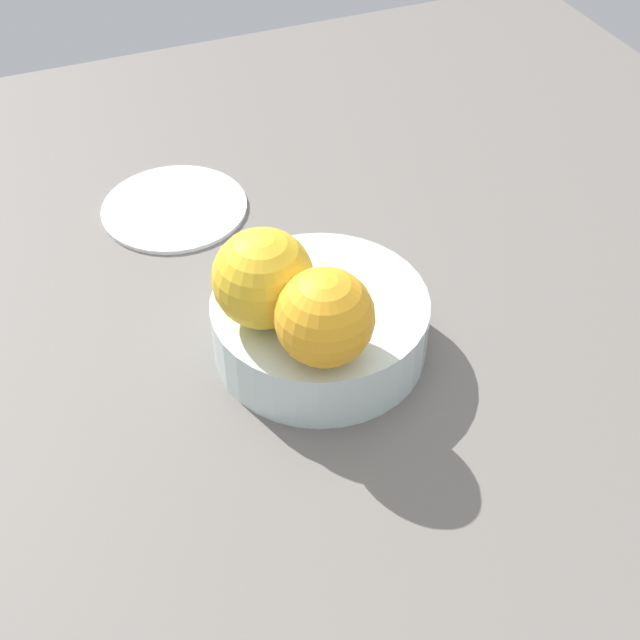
{
  "coord_description": "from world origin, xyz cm",
  "views": [
    {
      "loc": [
        17.84,
        44.31,
        48.58
      ],
      "look_at": [
        0.0,
        0.0,
        2.98
      ],
      "focal_mm": 48.1,
      "sensor_mm": 36.0,
      "label": 1
    }
  ],
  "objects_px": {
    "orange_in_bowl_1": "(324,317)",
    "orange_in_bowl_0": "(261,274)",
    "side_plate": "(174,206)",
    "fruit_bowl": "(320,326)"
  },
  "relations": [
    {
      "from": "orange_in_bowl_1",
      "to": "orange_in_bowl_0",
      "type": "bearing_deg",
      "value": -65.16
    },
    {
      "from": "orange_in_bowl_0",
      "to": "side_plate",
      "type": "xyz_separation_m",
      "value": [
        0.02,
        -0.22,
        -0.08
      ]
    },
    {
      "from": "fruit_bowl",
      "to": "orange_in_bowl_0",
      "type": "height_order",
      "value": "orange_in_bowl_0"
    },
    {
      "from": "orange_in_bowl_1",
      "to": "side_plate",
      "type": "xyz_separation_m",
      "value": [
        0.04,
        -0.27,
        -0.08
      ]
    },
    {
      "from": "orange_in_bowl_0",
      "to": "orange_in_bowl_1",
      "type": "relative_size",
      "value": 1.05
    },
    {
      "from": "fruit_bowl",
      "to": "orange_in_bowl_1",
      "type": "relative_size",
      "value": 2.39
    },
    {
      "from": "orange_in_bowl_1",
      "to": "side_plate",
      "type": "bearing_deg",
      "value": -81.33
    },
    {
      "from": "fruit_bowl",
      "to": "side_plate",
      "type": "height_order",
      "value": "fruit_bowl"
    },
    {
      "from": "fruit_bowl",
      "to": "orange_in_bowl_0",
      "type": "relative_size",
      "value": 2.27
    },
    {
      "from": "orange_in_bowl_1",
      "to": "side_plate",
      "type": "height_order",
      "value": "orange_in_bowl_1"
    }
  ]
}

